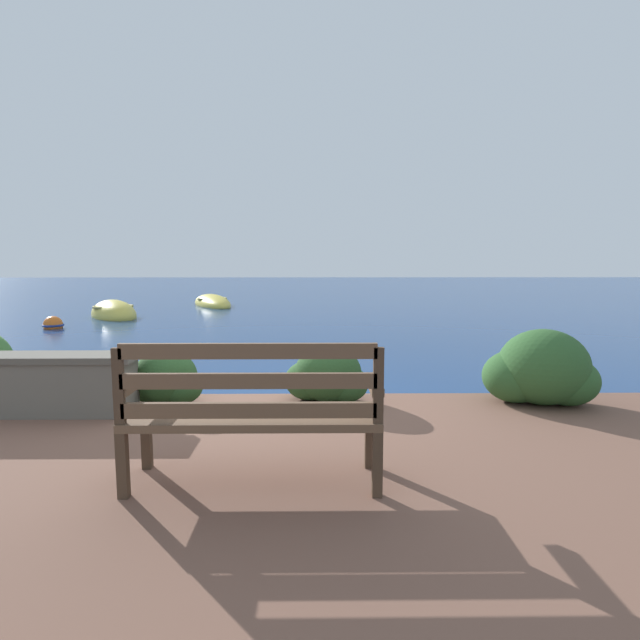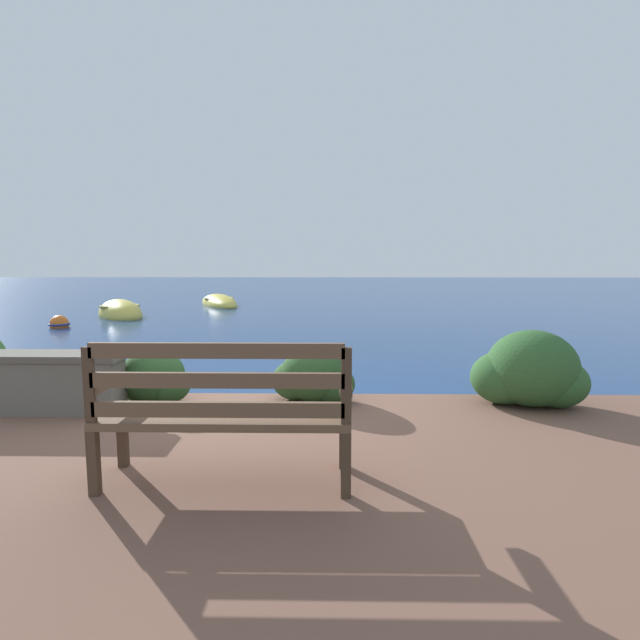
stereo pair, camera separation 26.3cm
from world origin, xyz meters
name	(u,v)px [view 1 (the left image)]	position (x,y,z in m)	size (l,w,h in m)	color
ground_plane	(260,414)	(0.00, 0.00, 0.00)	(80.00, 80.00, 0.00)	navy
patio_terrace	(173,635)	(0.00, -3.25, 0.11)	(9.00, 6.50, 0.22)	brown
park_bench	(253,410)	(0.19, -2.13, 0.71)	(1.57, 0.48, 0.93)	#433123
stone_wall	(39,384)	(-1.93, -0.66, 0.50)	(1.77, 0.39, 0.55)	#666056
hedge_clump_left	(164,380)	(-0.90, -0.31, 0.45)	(0.77, 0.56, 0.53)	#284C23
hedge_clump_centre	(327,377)	(0.69, -0.27, 0.46)	(0.83, 0.60, 0.56)	#284C23
hedge_clump_right	(541,372)	(2.78, -0.38, 0.54)	(1.08, 0.78, 0.73)	#2D5628
rowboat_nearest	(114,315)	(-5.09, 8.91, 0.07)	(2.21, 2.44, 0.86)	#DBC64C
rowboat_mid	(212,304)	(-3.06, 12.53, 0.06)	(2.26, 3.25, 0.68)	#DBC64C
mooring_buoy	(53,325)	(-5.60, 6.62, 0.08)	(0.48, 0.48, 0.43)	orange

